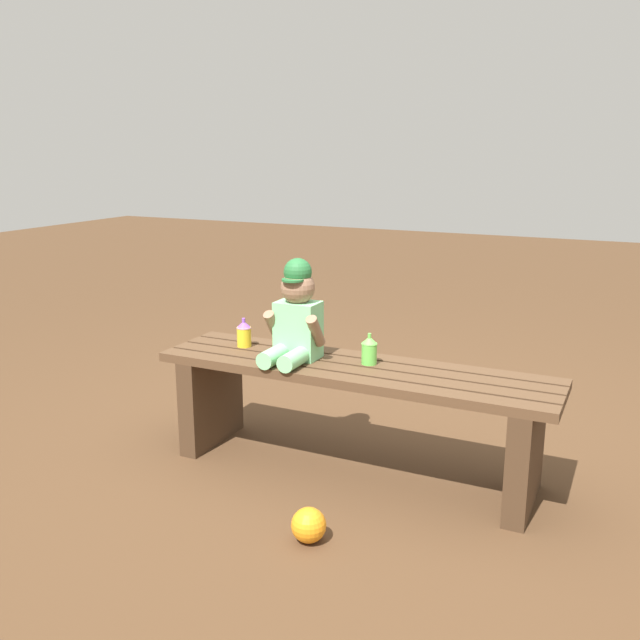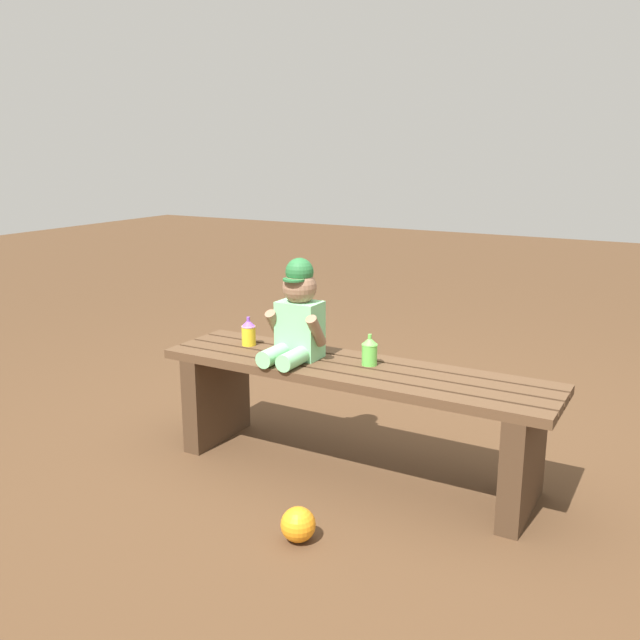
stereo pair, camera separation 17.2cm
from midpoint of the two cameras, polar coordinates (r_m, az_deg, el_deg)
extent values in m
plane|color=#4C331E|center=(2.87, 0.90, -12.25)|extent=(16.00, 16.00, 0.00)
cube|color=#513823|center=(2.58, -0.44, -5.05)|extent=(1.58, 0.08, 0.04)
cube|color=#513823|center=(2.67, 0.49, -4.41)|extent=(1.58, 0.08, 0.04)
cube|color=#513823|center=(2.75, 1.37, -3.82)|extent=(1.58, 0.08, 0.04)
cube|color=#513823|center=(2.84, 2.19, -3.26)|extent=(1.58, 0.08, 0.04)
cube|color=#452F1E|center=(3.11, -10.47, -6.30)|extent=(0.08, 0.38, 0.41)
cube|color=#452F1E|center=(2.61, 14.70, -10.62)|extent=(0.08, 0.38, 0.41)
cube|color=#7FCC8C|center=(2.77, -3.61, -0.85)|extent=(0.17, 0.12, 0.23)
sphere|color=#8C664C|center=(2.73, -3.66, 2.66)|extent=(0.14, 0.14, 0.14)
cylinder|color=#266633|center=(2.69, -4.06, 3.29)|extent=(0.09, 0.09, 0.01)
sphere|color=#266633|center=(2.72, -3.68, 3.92)|extent=(0.11, 0.11, 0.11)
cylinder|color=#85D693|center=(2.72, -5.64, -2.98)|extent=(0.07, 0.16, 0.07)
cylinder|color=#85D693|center=(2.67, -3.98, -3.23)|extent=(0.07, 0.16, 0.07)
cylinder|color=#8C664C|center=(2.79, -5.60, -0.49)|extent=(0.04, 0.12, 0.14)
cylinder|color=#8C664C|center=(2.70, -2.18, -0.92)|extent=(0.04, 0.12, 0.14)
cylinder|color=yellow|center=(2.97, -7.91, -1.39)|extent=(0.06, 0.06, 0.09)
cone|color=#8C4CCC|center=(2.96, -7.95, -0.37)|extent=(0.06, 0.06, 0.03)
cylinder|color=#8C4CCC|center=(2.95, -7.96, -0.03)|extent=(0.01, 0.01, 0.02)
cylinder|color=#66CC4C|center=(2.71, 2.25, -2.78)|extent=(0.06, 0.06, 0.09)
cone|color=#66CC4C|center=(2.69, 2.26, -1.67)|extent=(0.06, 0.06, 0.03)
cylinder|color=#66CC4C|center=(2.69, 2.27, -1.30)|extent=(0.01, 0.01, 0.02)
sphere|color=orange|center=(2.39, -3.09, -16.50)|extent=(0.12, 0.12, 0.12)
camera|label=1|loc=(0.09, -91.85, -0.46)|focal=38.97mm
camera|label=2|loc=(0.09, 88.15, 0.46)|focal=38.97mm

